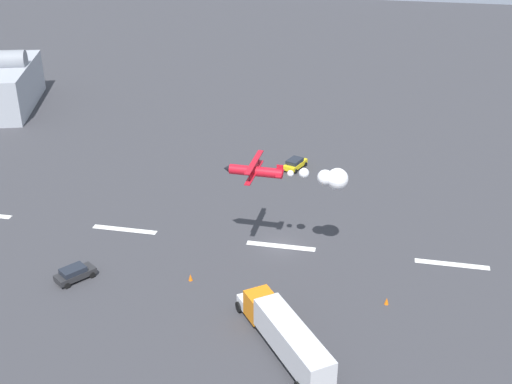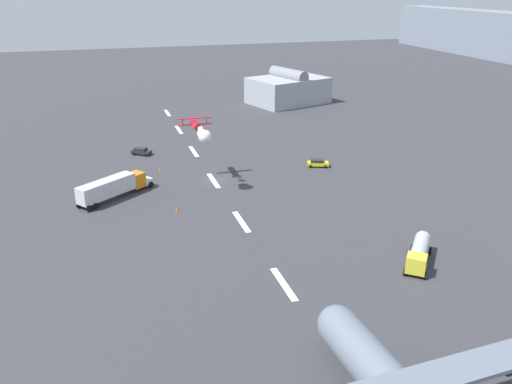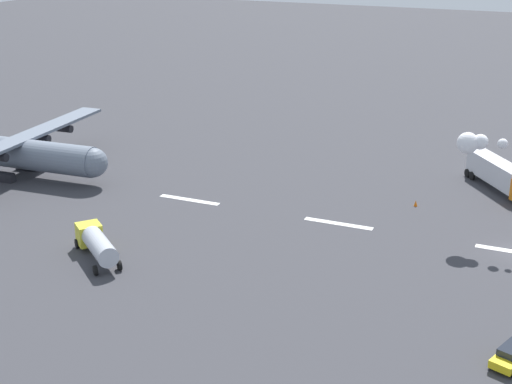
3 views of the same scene
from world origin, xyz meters
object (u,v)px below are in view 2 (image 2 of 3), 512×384
Objects in this scene: followme_car_yellow at (141,151)px; traffic_cone_far at (177,209)px; semi_truck_orange at (113,187)px; traffic_cone_near at (160,170)px; stunt_biplane_red at (201,131)px; airport_staff_sedan at (318,163)px; fuel_tanker_truck at (419,252)px.

followme_car_yellow is 32.47m from traffic_cone_far.
semi_truck_orange is at bearing -16.61° from followme_car_yellow.
followme_car_yellow is at bearing -168.90° from traffic_cone_near.
stunt_biplane_red is at bearing 20.22° from followme_car_yellow.
stunt_biplane_red reaches higher than traffic_cone_near.
stunt_biplane_red is 26.59m from airport_staff_sedan.
fuel_tanker_truck reaches higher than traffic_cone_far.
followme_car_yellow is 0.97× the size of airport_staff_sedan.
traffic_cone_near is at bearing -151.04° from stunt_biplane_red.
followme_car_yellow is (-23.60, 7.04, -1.32)m from semi_truck_orange.
airport_staff_sedan is at bearing 97.25° from semi_truck_orange.
traffic_cone_far is at bearing -34.13° from stunt_biplane_red.
fuel_tanker_truck is 10.64× the size of traffic_cone_far.
fuel_tanker_truck is (35.86, 21.13, -8.70)m from stunt_biplane_red.
airport_staff_sedan is at bearing 175.44° from fuel_tanker_truck.
stunt_biplane_red reaches higher than followme_car_yellow.
stunt_biplane_red reaches higher than fuel_tanker_truck.
traffic_cone_far is (8.78, 9.29, -1.75)m from semi_truck_orange.
semi_truck_orange reaches higher than airport_staff_sedan.
semi_truck_orange is at bearing -88.26° from stunt_biplane_red.
semi_truck_orange is 2.94× the size of airport_staff_sedan.
semi_truck_orange is 3.02× the size of followme_car_yellow.
airport_staff_sedan reaches higher than traffic_cone_near.
stunt_biplane_red reaches higher than semi_truck_orange.
semi_truck_orange is 24.66m from followme_car_yellow.
stunt_biplane_red is 2.99× the size of followme_car_yellow.
fuel_tanker_truck is 1.80× the size of followme_car_yellow.
airport_staff_sedan is 33.62m from traffic_cone_far.
airport_staff_sedan is 6.06× the size of traffic_cone_near.
fuel_tanker_truck is 38.22m from traffic_cone_far.
stunt_biplane_red is 0.99× the size of semi_truck_orange.
traffic_cone_near is at bearing 141.05° from semi_truck_orange.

